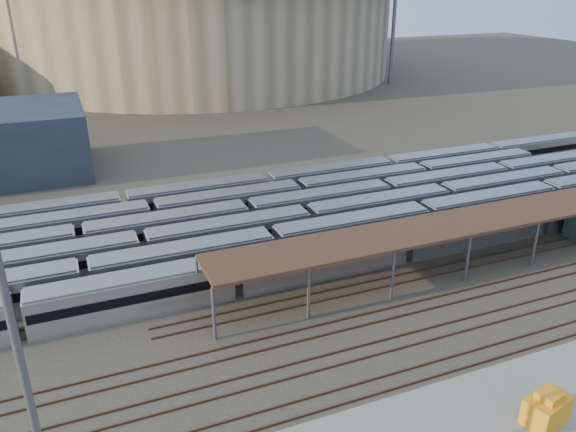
# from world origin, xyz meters

# --- Properties ---
(ground) EXTENTS (420.00, 420.00, 0.00)m
(ground) POSITION_xyz_m (0.00, 0.00, 0.00)
(ground) COLOR #383026
(ground) RESTS_ON ground
(subway_trains) EXTENTS (128.33, 23.90, 3.60)m
(subway_trains) POSITION_xyz_m (0.69, 18.50, 1.80)
(subway_trains) COLOR silver
(subway_trains) RESTS_ON ground
(inspection_shed) EXTENTS (60.30, 6.00, 5.30)m
(inspection_shed) POSITION_xyz_m (22.00, 4.00, 4.98)
(inspection_shed) COLOR #5A5A5F
(inspection_shed) RESTS_ON ground
(empty_tracks) EXTENTS (170.00, 9.62, 0.18)m
(empty_tracks) POSITION_xyz_m (0.00, -5.00, 0.09)
(empty_tracks) COLOR #4C3323
(empty_tracks) RESTS_ON ground
(stadium) EXTENTS (124.00, 124.00, 32.50)m
(stadium) POSITION_xyz_m (25.00, 140.00, 16.47)
(stadium) COLOR gray
(stadium) RESTS_ON ground
(floodlight_2) EXTENTS (4.00, 1.00, 38.40)m
(floodlight_2) POSITION_xyz_m (70.00, 100.00, 20.65)
(floodlight_2) COLOR #5A5A5F
(floodlight_2) RESTS_ON ground
(floodlight_3) EXTENTS (4.00, 1.00, 38.40)m
(floodlight_3) POSITION_xyz_m (-10.00, 160.00, 20.65)
(floodlight_3) COLOR #5A5A5F
(floodlight_3) RESTS_ON ground
(yard_light_pole) EXTENTS (0.81, 0.36, 21.72)m
(yard_light_pole) POSITION_xyz_m (-20.25, -15.80, 11.14)
(yard_light_pole) COLOR #5A5A5F
(yard_light_pole) RESTS_ON apron
(yellow_equipment) EXTENTS (3.51, 2.64, 1.96)m
(yellow_equipment) POSITION_xyz_m (10.17, -16.53, 1.18)
(yellow_equipment) COLOR orange
(yellow_equipment) RESTS_ON apron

